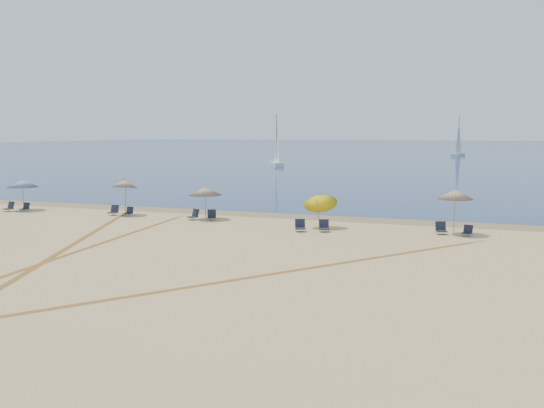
{
  "coord_description": "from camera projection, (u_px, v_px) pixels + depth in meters",
  "views": [
    {
      "loc": [
        12.36,
        -15.01,
        5.85
      ],
      "look_at": [
        0.0,
        20.0,
        1.3
      ],
      "focal_mm": 38.7,
      "sensor_mm": 36.0,
      "label": 1
    }
  ],
  "objects": [
    {
      "name": "sailboat_0",
      "position": [
        277.0,
        150.0,
        102.38
      ],
      "size": [
        4.25,
        5.99,
        8.94
      ],
      "rotation": [
        0.0,
        0.0,
        0.51
      ],
      "color": "white",
      "rests_on": "ocean"
    },
    {
      "name": "umbrella_2",
      "position": [
        205.0,
        191.0,
        39.64
      ],
      "size": [
        2.23,
        2.23,
        2.24
      ],
      "color": "gray",
      "rests_on": "ground"
    },
    {
      "name": "umbrella_0",
      "position": [
        23.0,
        184.0,
        44.18
      ],
      "size": [
        2.32,
        2.32,
        2.35
      ],
      "color": "gray",
      "rests_on": "ground"
    },
    {
      "name": "chair_6",
      "position": [
        300.0,
        226.0,
        34.79
      ],
      "size": [
        0.81,
        0.87,
        0.72
      ],
      "rotation": [
        0.0,
        0.0,
        0.37
      ],
      "color": "black",
      "rests_on": "ground"
    },
    {
      "name": "chair_4",
      "position": [
        194.0,
        215.0,
        39.45
      ],
      "size": [
        0.81,
        0.86,
        0.71
      ],
      "rotation": [
        0.0,
        0.0,
        -0.4
      ],
      "color": "black",
      "rests_on": "ground"
    },
    {
      "name": "chair_5",
      "position": [
        212.0,
        216.0,
        39.26
      ],
      "size": [
        0.8,
        0.85,
        0.7
      ],
      "rotation": [
        0.0,
        0.0,
        0.42
      ],
      "color": "black",
      "rests_on": "ground"
    },
    {
      "name": "chair_3",
      "position": [
        129.0,
        212.0,
        41.26
      ],
      "size": [
        0.55,
        0.64,
        0.64
      ],
      "rotation": [
        0.0,
        0.0,
        -0.03
      ],
      "color": "black",
      "rests_on": "ground"
    },
    {
      "name": "umbrella_1",
      "position": [
        124.0,
        184.0,
        41.61
      ],
      "size": [
        1.86,
        1.91,
        2.59
      ],
      "color": "gray",
      "rests_on": "ground"
    },
    {
      "name": "umbrella_3",
      "position": [
        320.0,
        200.0,
        36.0
      ],
      "size": [
        2.08,
        2.12,
        2.43
      ],
      "color": "gray",
      "rests_on": "ground"
    },
    {
      "name": "wet_sand",
      "position": [
        291.0,
        216.0,
        41.31
      ],
      "size": [
        500.0,
        500.0,
        0.0
      ],
      "primitive_type": "plane",
      "color": "olive",
      "rests_on": "ground"
    },
    {
      "name": "chair_0",
      "position": [
        9.0,
        207.0,
        43.65
      ],
      "size": [
        0.67,
        0.76,
        0.71
      ],
      "rotation": [
        0.0,
        0.0,
        -0.13
      ],
      "color": "black",
      "rests_on": "ground"
    },
    {
      "name": "sailboat_2",
      "position": [
        458.0,
        144.0,
        144.82
      ],
      "size": [
        3.23,
        6.79,
        9.8
      ],
      "rotation": [
        0.0,
        0.0,
        -0.25
      ],
      "color": "white",
      "rests_on": "ocean"
    },
    {
      "name": "chair_9",
      "position": [
        467.0,
        231.0,
        33.3
      ],
      "size": [
        0.65,
        0.71,
        0.61
      ],
      "rotation": [
        0.0,
        0.0,
        -0.27
      ],
      "color": "black",
      "rests_on": "ground"
    },
    {
      "name": "chair_8",
      "position": [
        441.0,
        229.0,
        33.88
      ],
      "size": [
        0.74,
        0.81,
        0.71
      ],
      "rotation": [
        0.0,
        0.0,
        0.24
      ],
      "color": "black",
      "rests_on": "ground"
    },
    {
      "name": "umbrella_4",
      "position": [
        455.0,
        194.0,
        33.76
      ],
      "size": [
        2.07,
        2.07,
        2.64
      ],
      "color": "gray",
      "rests_on": "ground"
    },
    {
      "name": "chair_1",
      "position": [
        25.0,
        207.0,
        43.85
      ],
      "size": [
        0.57,
        0.65,
        0.62
      ],
      "rotation": [
        0.0,
        0.0,
        0.1
      ],
      "color": "black",
      "rests_on": "ground"
    },
    {
      "name": "ground",
      "position": [
        65.0,
        315.0,
        18.85
      ],
      "size": [
        160.0,
        160.0,
        0.0
      ],
      "primitive_type": "plane",
      "color": "tan",
      "rests_on": "ground"
    },
    {
      "name": "chair_7",
      "position": [
        324.0,
        226.0,
        34.74
      ],
      "size": [
        0.77,
        0.84,
        0.71
      ],
      "rotation": [
        0.0,
        0.0,
        0.32
      ],
      "color": "black",
      "rests_on": "ground"
    },
    {
      "name": "tire_tracks",
      "position": [
        121.0,
        260.0,
        27.09
      ],
      "size": [
        49.45,
        40.86,
        0.0
      ],
      "color": "tan",
      "rests_on": "ground"
    },
    {
      "name": "ocean",
      "position": [
        446.0,
        147.0,
        229.44
      ],
      "size": [
        500.0,
        500.0,
        0.0
      ],
      "primitive_type": "plane",
      "color": "#0C2151",
      "rests_on": "ground"
    },
    {
      "name": "chair_2",
      "position": [
        114.0,
        211.0,
        41.68
      ],
      "size": [
        0.64,
        0.73,
        0.7
      ],
      "rotation": [
        0.0,
        0.0,
        0.09
      ],
      "color": "black",
      "rests_on": "ground"
    }
  ]
}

